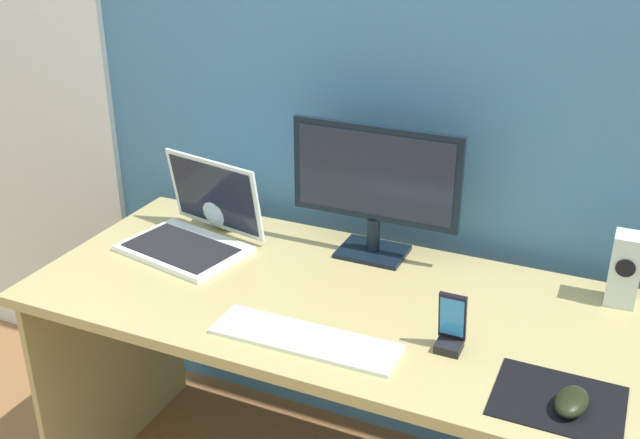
# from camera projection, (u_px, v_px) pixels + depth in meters

# --- Properties ---
(wall_back) EXTENTS (6.00, 0.04, 2.50)m
(wall_back) POSITION_uv_depth(u_px,v_px,m) (395.00, 44.00, 1.96)
(wall_back) COLOR teal
(wall_back) RESTS_ON ground_plane
(door_left) EXTENTS (0.82, 0.02, 2.02)m
(door_left) POSITION_uv_depth(u_px,v_px,m) (13.00, 84.00, 2.54)
(door_left) COLOR white
(door_left) RESTS_ON ground_plane
(desk) EXTENTS (1.49, 0.69, 0.72)m
(desk) POSITION_uv_depth(u_px,v_px,m) (330.00, 343.00, 1.90)
(desk) COLOR tan
(desk) RESTS_ON ground_plane
(monitor) EXTENTS (0.46, 0.14, 0.36)m
(monitor) POSITION_uv_depth(u_px,v_px,m) (375.00, 185.00, 1.95)
(monitor) COLOR black
(monitor) RESTS_ON desk
(speaker_right) EXTENTS (0.07, 0.08, 0.18)m
(speaker_right) POSITION_uv_depth(u_px,v_px,m) (625.00, 269.00, 1.77)
(speaker_right) COLOR silver
(speaker_right) RESTS_ON desk
(laptop) EXTENTS (0.37, 0.33, 0.23)m
(laptop) POSITION_uv_depth(u_px,v_px,m) (194.00, 230.00, 2.06)
(laptop) COLOR white
(laptop) RESTS_ON desk
(fishbowl) EXTENTS (0.14, 0.14, 0.14)m
(fishbowl) POSITION_uv_depth(u_px,v_px,m) (226.00, 205.00, 2.17)
(fishbowl) COLOR silver
(fishbowl) RESTS_ON desk
(keyboard_external) EXTENTS (0.43, 0.13, 0.01)m
(keyboard_external) POSITION_uv_depth(u_px,v_px,m) (305.00, 339.00, 1.65)
(keyboard_external) COLOR white
(keyboard_external) RESTS_ON desk
(mousepad) EXTENTS (0.25, 0.20, 0.00)m
(mousepad) POSITION_uv_depth(u_px,v_px,m) (558.00, 401.00, 1.46)
(mousepad) COLOR black
(mousepad) RESTS_ON desk
(mouse) EXTENTS (0.08, 0.11, 0.04)m
(mouse) POSITION_uv_depth(u_px,v_px,m) (572.00, 402.00, 1.43)
(mouse) COLOR black
(mouse) RESTS_ON mousepad
(phone_in_dock) EXTENTS (0.06, 0.05, 0.14)m
(phone_in_dock) POSITION_uv_depth(u_px,v_px,m) (451.00, 330.00, 1.61)
(phone_in_dock) COLOR black
(phone_in_dock) RESTS_ON desk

